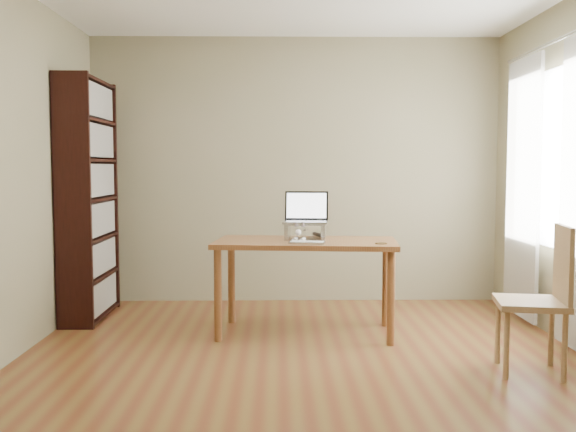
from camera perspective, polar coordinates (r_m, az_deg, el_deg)
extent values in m
cube|color=brown|center=(4.31, 1.47, -13.76)|extent=(4.00, 4.50, 0.02)
cube|color=#86815A|center=(6.36, 0.66, 4.07)|extent=(4.00, 0.02, 2.60)
cube|color=#86815A|center=(1.84, 4.43, 3.47)|extent=(4.00, 0.02, 2.60)
cube|color=white|center=(5.35, 22.92, 4.76)|extent=(0.01, 1.80, 1.40)
cube|color=black|center=(5.48, -18.62, 1.19)|extent=(0.30, 0.04, 2.10)
cube|color=black|center=(6.31, -16.24, 1.62)|extent=(0.30, 0.04, 2.10)
cube|color=black|center=(5.93, -18.64, 1.41)|extent=(0.02, 0.90, 2.10)
cube|color=black|center=(6.03, -17.13, -8.31)|extent=(0.30, 0.84, 0.02)
cube|color=black|center=(5.98, -16.88, -6.73)|extent=(0.20, 0.78, 0.28)
cube|color=black|center=(5.96, -17.20, -5.11)|extent=(0.30, 0.84, 0.03)
cube|color=black|center=(5.93, -16.96, -3.50)|extent=(0.20, 0.78, 0.28)
cube|color=black|center=(5.92, -17.27, -1.86)|extent=(0.30, 0.84, 0.02)
cube|color=black|center=(5.89, -17.03, -0.22)|extent=(0.20, 0.78, 0.28)
cube|color=black|center=(5.89, -17.35, 1.42)|extent=(0.30, 0.84, 0.02)
cube|color=black|center=(5.88, -17.10, 3.08)|extent=(0.20, 0.78, 0.28)
cube|color=black|center=(5.89, -17.42, 4.73)|extent=(0.30, 0.84, 0.02)
cube|color=black|center=(5.88, -17.18, 6.39)|extent=(0.20, 0.78, 0.28)
cube|color=black|center=(5.90, -17.49, 8.03)|extent=(0.30, 0.84, 0.02)
cube|color=black|center=(5.91, -17.25, 9.69)|extent=(0.20, 0.78, 0.28)
cube|color=black|center=(5.93, -17.57, 11.31)|extent=(0.30, 0.84, 0.03)
cube|color=silver|center=(5.83, 20.13, 2.31)|extent=(0.03, 0.70, 2.20)
cylinder|color=silver|center=(5.41, 22.60, 14.14)|extent=(0.03, 1.90, 0.03)
cube|color=brown|center=(5.10, 1.60, -2.40)|extent=(1.49, 0.86, 0.04)
cylinder|color=brown|center=(5.47, -5.45, -5.95)|extent=(0.06, 0.06, 0.71)
cylinder|color=brown|center=(5.52, 8.29, -5.88)|extent=(0.06, 0.06, 0.71)
cylinder|color=brown|center=(4.88, -6.01, -7.19)|extent=(0.06, 0.06, 0.71)
cylinder|color=brown|center=(4.94, 9.39, -7.08)|extent=(0.06, 0.06, 0.71)
cube|color=silver|center=(5.17, -0.05, -1.42)|extent=(0.03, 0.25, 0.12)
cube|color=silver|center=(5.18, 3.16, -1.42)|extent=(0.03, 0.25, 0.12)
cube|color=silver|center=(5.17, 1.56, -0.69)|extent=(0.32, 0.25, 0.01)
cube|color=silver|center=(5.17, 1.56, -0.54)|extent=(0.38, 0.28, 0.02)
cube|color=black|center=(5.30, 1.50, 0.94)|extent=(0.36, 0.09, 0.24)
cube|color=white|center=(5.30, 1.50, 0.94)|extent=(0.33, 0.07, 0.20)
cube|color=silver|center=(4.88, 1.71, -2.38)|extent=(0.29, 0.17, 0.02)
cube|color=white|center=(4.88, 1.71, -2.27)|extent=(0.26, 0.15, 0.00)
cylinder|color=brown|center=(4.93, 8.28, -2.42)|extent=(0.09, 0.09, 0.01)
ellipsoid|color=#493F39|center=(5.20, 1.34, -1.27)|extent=(0.18, 0.41, 0.14)
ellipsoid|color=#493F39|center=(5.31, 1.30, -1.22)|extent=(0.16, 0.17, 0.13)
ellipsoid|color=#493F39|center=(5.01, 1.43, -1.24)|extent=(0.11, 0.10, 0.10)
ellipsoid|color=white|center=(5.06, 1.41, -1.62)|extent=(0.10, 0.10, 0.09)
sphere|color=white|center=(4.98, 1.44, -1.46)|extent=(0.05, 0.05, 0.05)
cone|color=#493F39|center=(5.01, 1.11, -0.70)|extent=(0.03, 0.04, 0.05)
cone|color=#493F39|center=(5.01, 1.75, -0.70)|extent=(0.03, 0.04, 0.05)
cylinder|color=white|center=(5.01, 1.09, -2.11)|extent=(0.03, 0.10, 0.03)
cylinder|color=white|center=(5.01, 1.77, -2.11)|extent=(0.03, 0.10, 0.03)
cylinder|color=#493F39|center=(5.34, 2.25, -1.66)|extent=(0.15, 0.22, 0.03)
cube|color=tan|center=(4.45, 20.76, -7.26)|extent=(0.49, 0.49, 0.04)
cylinder|color=tan|center=(4.29, 19.37, -10.79)|extent=(0.04, 0.04, 0.46)
cylinder|color=tan|center=(4.41, 23.63, -10.47)|extent=(0.04, 0.04, 0.46)
cylinder|color=tan|center=(4.60, 17.87, -9.72)|extent=(0.04, 0.04, 0.46)
cylinder|color=tan|center=(4.72, 21.88, -9.47)|extent=(0.04, 0.04, 0.46)
cube|color=tan|center=(4.48, 23.14, -3.97)|extent=(0.10, 0.40, 0.51)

